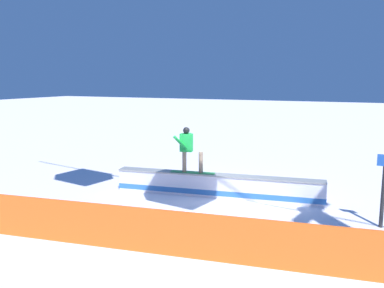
# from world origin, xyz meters

# --- Properties ---
(ground_plane) EXTENTS (120.00, 120.00, 0.00)m
(ground_plane) POSITION_xyz_m (0.00, 0.00, 0.00)
(ground_plane) COLOR white
(grind_box) EXTENTS (6.84, 1.47, 0.77)m
(grind_box) POSITION_xyz_m (0.00, 0.00, 0.35)
(grind_box) COLOR white
(grind_box) RESTS_ON ground_plane
(snowboarder) EXTENTS (1.52, 0.57, 1.52)m
(snowboarder) POSITION_xyz_m (0.97, 0.15, 1.60)
(snowboarder) COLOR #288240
(snowboarder) RESTS_ON grind_box
(safety_fence) EXTENTS (10.90, 1.68, 1.03)m
(safety_fence) POSITION_xyz_m (0.00, 4.68, 0.51)
(safety_fence) COLOR orange
(safety_fence) RESTS_ON ground_plane
(trail_marker) EXTENTS (0.40, 0.10, 1.94)m
(trail_marker) POSITION_xyz_m (-4.90, 0.76, 1.04)
(trail_marker) COLOR #262628
(trail_marker) RESTS_ON ground_plane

